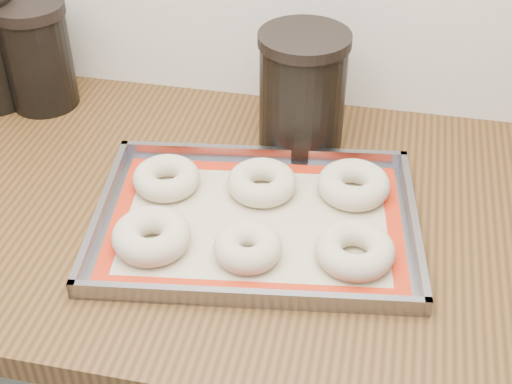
% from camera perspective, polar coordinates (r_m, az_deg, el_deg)
% --- Properties ---
extents(cabinet, '(3.00, 0.65, 0.86)m').
position_cam_1_polar(cabinet, '(1.45, -8.16, -14.73)').
color(cabinet, slate).
rests_on(cabinet, floor).
extents(countertop, '(3.06, 0.68, 0.04)m').
position_cam_1_polar(countertop, '(1.13, -10.15, -0.62)').
color(countertop, brown).
rests_on(countertop, cabinet).
extents(baking_tray, '(0.50, 0.39, 0.03)m').
position_cam_1_polar(baking_tray, '(1.03, -0.00, -2.34)').
color(baking_tray, gray).
rests_on(baking_tray, countertop).
extents(baking_mat, '(0.46, 0.35, 0.00)m').
position_cam_1_polar(baking_mat, '(1.03, 0.00, -2.42)').
color(baking_mat, '#C6B793').
rests_on(baking_mat, baking_tray).
extents(bagel_front_left, '(0.12, 0.12, 0.04)m').
position_cam_1_polar(bagel_front_left, '(0.99, -8.36, -3.50)').
color(bagel_front_left, beige).
rests_on(bagel_front_left, baking_mat).
extents(bagel_front_mid, '(0.10, 0.10, 0.04)m').
position_cam_1_polar(bagel_front_mid, '(0.96, -0.66, -4.43)').
color(bagel_front_mid, beige).
rests_on(bagel_front_mid, baking_mat).
extents(bagel_front_right, '(0.13, 0.13, 0.04)m').
position_cam_1_polar(bagel_front_right, '(0.97, 7.91, -4.64)').
color(bagel_front_right, beige).
rests_on(bagel_front_right, baking_mat).
extents(bagel_back_left, '(0.14, 0.14, 0.04)m').
position_cam_1_polar(bagel_back_left, '(1.09, -7.18, 1.11)').
color(bagel_back_left, beige).
rests_on(bagel_back_left, baking_mat).
extents(bagel_back_mid, '(0.14, 0.14, 0.04)m').
position_cam_1_polar(bagel_back_mid, '(1.08, 0.48, 0.77)').
color(bagel_back_mid, beige).
rests_on(bagel_back_mid, baking_mat).
extents(bagel_back_right, '(0.12, 0.12, 0.04)m').
position_cam_1_polar(bagel_back_right, '(1.08, 7.81, 0.59)').
color(bagel_back_right, beige).
rests_on(bagel_back_right, baking_mat).
extents(canister_mid, '(0.12, 0.12, 0.19)m').
position_cam_1_polar(canister_mid, '(1.33, -17.09, 10.44)').
color(canister_mid, black).
rests_on(canister_mid, countertop).
extents(canister_right, '(0.15, 0.15, 0.20)m').
position_cam_1_polar(canister_right, '(1.16, 3.74, 8.15)').
color(canister_right, black).
rests_on(canister_right, countertop).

